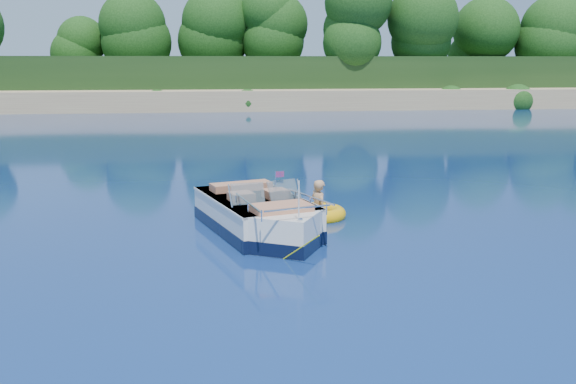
# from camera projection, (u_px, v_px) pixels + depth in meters

# --- Properties ---
(ground) EXTENTS (160.00, 160.00, 0.00)m
(ground) POSITION_uv_depth(u_px,v_px,m) (341.00, 239.00, 13.31)
(ground) COLOR #091945
(ground) RESTS_ON ground
(shoreline) EXTENTS (170.00, 59.00, 6.00)m
(shoreline) POSITION_uv_depth(u_px,v_px,m) (231.00, 84.00, 75.12)
(shoreline) COLOR #A0805D
(shoreline) RESTS_ON ground
(treeline) EXTENTS (150.00, 7.12, 8.19)m
(treeline) POSITION_uv_depth(u_px,v_px,m) (240.00, 37.00, 52.08)
(treeline) COLOR black
(treeline) RESTS_ON ground
(motorboat) EXTENTS (2.70, 4.88, 1.68)m
(motorboat) POSITION_uv_depth(u_px,v_px,m) (261.00, 219.00, 13.71)
(motorboat) COLOR silver
(motorboat) RESTS_ON ground
(tow_tube) EXTENTS (1.63, 1.63, 0.35)m
(tow_tube) POSITION_uv_depth(u_px,v_px,m) (318.00, 214.00, 15.17)
(tow_tube) COLOR #EEAC0A
(tow_tube) RESTS_ON ground
(boy) EXTENTS (0.64, 0.85, 1.53)m
(boy) POSITION_uv_depth(u_px,v_px,m) (317.00, 217.00, 15.20)
(boy) COLOR tan
(boy) RESTS_ON ground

